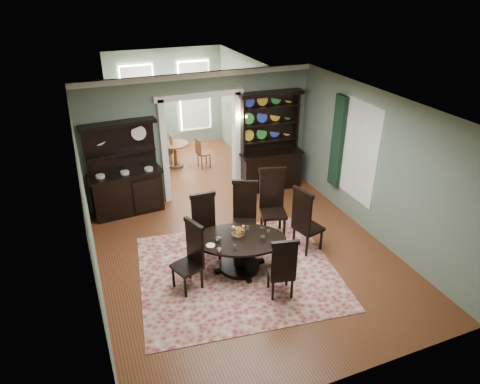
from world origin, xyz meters
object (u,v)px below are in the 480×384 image
Objects in this scene: dining_table at (240,248)px; sideboard at (126,182)px; welsh_dresser at (270,154)px; parlor_table at (175,152)px.

dining_table is 0.94× the size of sideboard.
dining_table is at bearing -120.84° from welsh_dresser.
sideboard reaches higher than dining_table.
sideboard is 3.57m from welsh_dresser.
dining_table is at bearing -65.93° from sideboard.
dining_table is at bearing -90.51° from parlor_table.
welsh_dresser is at bearing -47.71° from parlor_table.
parlor_table is (1.64, 2.10, -0.29)m from sideboard.
parlor_table is at bearing 109.32° from dining_table.
welsh_dresser is 2.90m from parlor_table.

